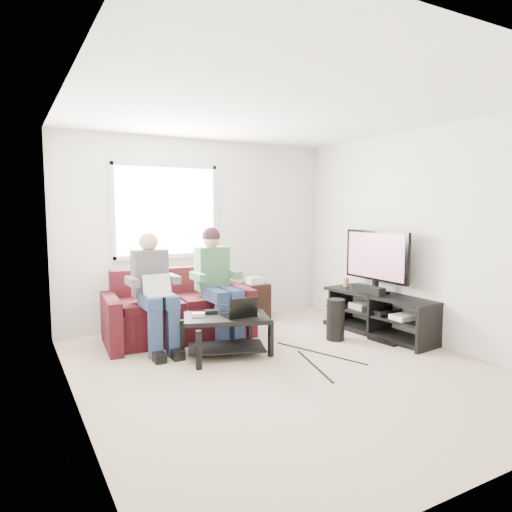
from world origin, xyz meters
The scene contains 26 objects.
floor centered at (0.00, 0.00, 0.00)m, with size 4.50×4.50×0.00m, color #C0B095.
ceiling centered at (0.00, 0.00, 2.60)m, with size 4.50×4.50×0.00m, color white.
wall_back centered at (0.00, 2.25, 1.30)m, with size 4.50×4.50×0.00m, color silver.
wall_front centered at (0.00, -2.25, 1.30)m, with size 4.50×4.50×0.00m, color silver.
wall_left centered at (-2.00, 0.00, 1.30)m, with size 4.50×4.50×0.00m, color silver.
wall_right centered at (2.00, 0.00, 1.30)m, with size 4.50×4.50×0.00m, color silver.
window centered at (-0.50, 2.23, 1.60)m, with size 1.48×0.04×1.28m.
sofa centered at (-0.57, 1.61, 0.32)m, with size 1.90×0.98×0.86m.
person_left centered at (-0.97, 1.28, 0.75)m, with size 0.40×0.71×1.36m.
person_right centered at (-0.17, 1.30, 0.81)m, with size 0.40×0.71×1.40m.
laptop_silver centered at (-0.97, 1.08, 0.73)m, with size 0.32×0.22×0.24m, color silver, non-canonical shape.
coffee_table centered at (-0.36, 0.63, 0.34)m, with size 1.05×0.84×0.46m.
laptop_black centered at (-0.24, 0.55, 0.58)m, with size 0.34×0.24×0.24m, color black, non-canonical shape.
controller_a centered at (-0.64, 0.75, 0.48)m, with size 0.14×0.09×0.04m, color silver.
controller_b centered at (-0.46, 0.81, 0.48)m, with size 0.14×0.09×0.04m, color black.
controller_c centered at (-0.06, 0.78, 0.48)m, with size 0.14×0.09×0.04m, color gray.
tv_stand centered at (1.77, 0.46, 0.24)m, with size 0.66×1.67×0.54m.
tv centered at (1.77, 0.56, 1.00)m, with size 0.12×1.10×0.81m.
soundbar centered at (1.65, 0.56, 0.59)m, with size 0.12×0.50×0.10m, color black.
drink_cup centered at (1.72, 1.09, 0.60)m, with size 0.08×0.08×0.12m, color #A06C45.
console_white centered at (1.77, 0.06, 0.31)m, with size 0.30×0.22×0.06m, color silver.
console_grey centered at (1.77, 0.76, 0.32)m, with size 0.34×0.26×0.08m, color gray.
console_black centered at (1.77, 0.41, 0.32)m, with size 0.38×0.30×0.07m, color black.
subwoofer centered at (1.10, 0.55, 0.26)m, with size 0.23×0.23×0.51m, color black.
keyboard_floor centered at (1.55, 0.17, 0.01)m, with size 0.14×0.41×0.02m, color black.
end_table centered at (0.74, 1.98, 0.28)m, with size 0.36×0.36×0.63m.
Camera 1 is at (-2.47, -3.83, 1.64)m, focal length 32.00 mm.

